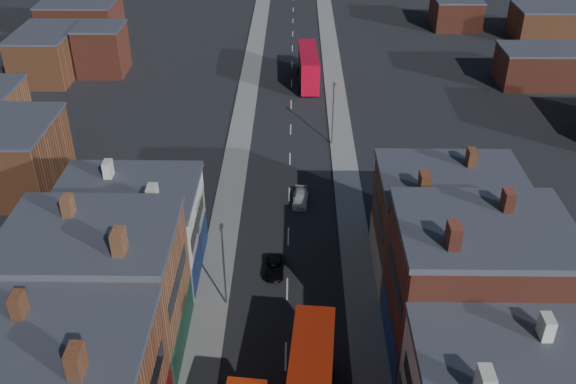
{
  "coord_description": "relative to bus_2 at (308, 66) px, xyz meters",
  "views": [
    {
      "loc": [
        0.64,
        -11.72,
        36.98
      ],
      "look_at": [
        0.0,
        37.62,
        6.63
      ],
      "focal_mm": 40.0,
      "sensor_mm": 36.0,
      "label": 1
    }
  ],
  "objects": [
    {
      "name": "car_3",
      "position": [
        -1.31,
        -33.69,
        -2.17
      ],
      "size": [
        1.83,
        3.97,
        1.12
      ],
      "primitive_type": "imported",
      "rotation": [
        0.0,
        0.0,
        -0.07
      ],
      "color": "silver",
      "rests_on": "ground"
    },
    {
      "name": "pavement_west",
      "position": [
        -9.01,
        -29.92,
        -2.68
      ],
      "size": [
        3.0,
        200.0,
        0.12
      ],
      "primitive_type": "cube",
      "color": "gray",
      "rests_on": "ground"
    },
    {
      "name": "car_2",
      "position": [
        -3.71,
        -45.49,
        -2.21
      ],
      "size": [
        1.9,
        3.88,
        1.06
      ],
      "primitive_type": "imported",
      "rotation": [
        0.0,
        0.0,
        -0.04
      ],
      "color": "black",
      "rests_on": "ground"
    },
    {
      "name": "lamp_post_2",
      "position": [
        -7.71,
        -49.92,
        1.97
      ],
      "size": [
        0.25,
        0.7,
        8.12
      ],
      "color": "slate",
      "rests_on": "ground"
    },
    {
      "name": "lamp_post_3",
      "position": [
        2.69,
        -19.92,
        1.97
      ],
      "size": [
        0.25,
        0.7,
        8.12
      ],
      "color": "slate",
      "rests_on": "ground"
    },
    {
      "name": "pavement_east",
      "position": [
        3.99,
        -29.92,
        -2.68
      ],
      "size": [
        3.0,
        200.0,
        0.12
      ],
      "primitive_type": "cube",
      "color": "gray",
      "rests_on": "ground"
    },
    {
      "name": "bus_2",
      "position": [
        0.0,
        0.0,
        0.0
      ],
      "size": [
        3.32,
        11.84,
        5.07
      ],
      "rotation": [
        0.0,
        0.0,
        0.04
      ],
      "color": "#B9081F",
      "rests_on": "ground"
    }
  ]
}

